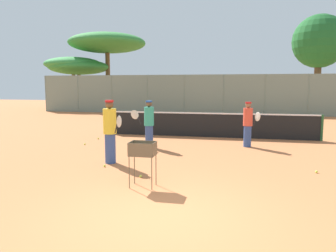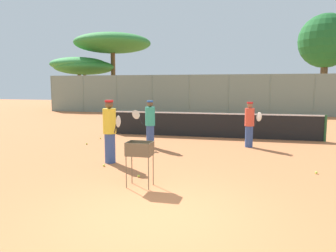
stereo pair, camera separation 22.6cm
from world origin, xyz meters
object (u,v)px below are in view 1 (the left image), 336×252
at_px(tennis_net, 210,124).
at_px(ball_cart, 142,153).
at_px(player_white_outfit, 110,131).
at_px(player_red_cap, 248,124).
at_px(player_yellow_shirt, 149,123).

height_order(tennis_net, ball_cart, tennis_net).
bearing_deg(tennis_net, ball_cart, -96.27).
bearing_deg(player_white_outfit, ball_cart, -10.66).
bearing_deg(player_white_outfit, tennis_net, 107.04).
bearing_deg(player_red_cap, player_yellow_shirt, -112.79).
distance_m(player_red_cap, ball_cart, 5.91).
distance_m(tennis_net, ball_cart, 7.42).
height_order(player_white_outfit, player_red_cap, player_white_outfit).
relative_size(tennis_net, ball_cart, 9.05).
bearing_deg(player_white_outfit, player_yellow_shirt, 121.18).
bearing_deg(player_white_outfit, player_red_cap, 82.06).
relative_size(player_white_outfit, ball_cart, 1.81).
relative_size(tennis_net, player_red_cap, 5.55).
relative_size(player_red_cap, player_yellow_shirt, 0.97).
distance_m(player_white_outfit, ball_cart, 2.50).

